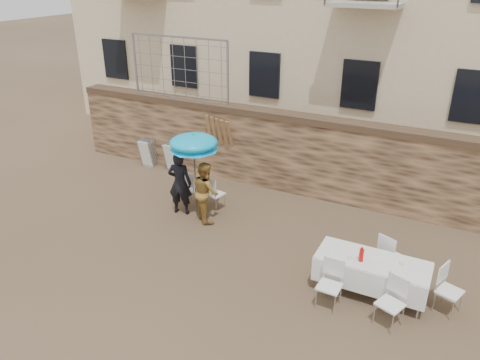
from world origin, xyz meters
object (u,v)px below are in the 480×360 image
at_px(banquet_table, 373,262).
at_px(chair_stack_left, 151,151).
at_px(couple_chair_left, 192,188).
at_px(chair_stack_right, 175,155).
at_px(table_chair_side, 450,290).
at_px(man_suit, 180,183).
at_px(woman_dress, 205,192).
at_px(couple_chair_right, 215,193).
at_px(table_chair_front_right, 390,303).
at_px(soda_bottle, 361,255).
at_px(table_chair_back, 390,254).
at_px(table_chair_front_left, 329,285).
at_px(umbrella, 194,145).

height_order(banquet_table, chair_stack_left, chair_stack_left).
xyz_separation_m(couple_chair_left, chair_stack_right, (-1.75, 1.76, -0.02)).
distance_m(couple_chair_left, chair_stack_right, 2.48).
bearing_deg(couple_chair_left, table_chair_side, 170.82).
height_order(man_suit, banquet_table, man_suit).
bearing_deg(woman_dress, couple_chair_right, -45.44).
bearing_deg(table_chair_front_right, chair_stack_right, 171.33).
relative_size(couple_chair_left, soda_bottle, 3.69).
distance_m(table_chair_side, chair_stack_left, 9.72).
height_order(soda_bottle, chair_stack_right, soda_bottle).
relative_size(couple_chair_right, chair_stack_left, 1.04).
xyz_separation_m(chair_stack_left, chair_stack_right, (0.90, 0.00, 0.00)).
distance_m(man_suit, table_chair_back, 5.31).
bearing_deg(couple_chair_right, chair_stack_left, -14.88).
xyz_separation_m(man_suit, banquet_table, (5.09, -1.10, -0.11)).
relative_size(table_chair_side, chair_stack_left, 1.04).
xyz_separation_m(couple_chair_right, table_chair_side, (5.79, -1.55, 0.00)).
distance_m(couple_chair_left, chair_stack_left, 3.18).
bearing_deg(table_chair_side, soda_bottle, 118.63).
bearing_deg(man_suit, chair_stack_left, -54.78).
relative_size(woman_dress, chair_stack_right, 1.67).
height_order(couple_chair_right, table_chair_front_right, same).
relative_size(couple_chair_right, table_chair_side, 1.00).
height_order(woman_dress, couple_chair_left, woman_dress).
bearing_deg(soda_bottle, table_chair_back, 67.17).
relative_size(man_suit, table_chair_front_right, 1.75).
distance_m(table_chair_front_left, table_chair_back, 1.74).
bearing_deg(couple_chair_left, couple_chair_right, -175.79).
distance_m(man_suit, soda_bottle, 5.05).
distance_m(soda_bottle, table_chair_front_left, 0.84).
xyz_separation_m(man_suit, table_chair_front_left, (4.49, -1.85, -0.36)).
relative_size(woman_dress, table_chair_back, 1.60).
height_order(umbrella, table_chair_side, umbrella).
bearing_deg(couple_chair_left, table_chair_back, 175.13).
xyz_separation_m(table_chair_side, chair_stack_right, (-8.24, 3.31, -0.02)).
relative_size(woman_dress, chair_stack_left, 1.67).
height_order(umbrella, couple_chair_left, umbrella).
bearing_deg(chair_stack_right, couple_chair_right, -35.76).
relative_size(man_suit, table_chair_back, 1.75).
distance_m(umbrella, couple_chair_right, 1.52).
distance_m(umbrella, table_chair_front_right, 5.72).
xyz_separation_m(couple_chair_right, soda_bottle, (4.19, -1.80, 0.43)).
bearing_deg(chair_stack_left, umbrella, -35.98).
bearing_deg(soda_bottle, woman_dress, 163.26).
relative_size(couple_chair_left, table_chair_front_left, 1.00).
distance_m(woman_dress, table_chair_front_right, 5.19).
distance_m(banquet_table, table_chair_front_right, 0.94).
bearing_deg(table_chair_front_left, chair_stack_right, 148.14).
xyz_separation_m(umbrella, banquet_table, (4.69, -1.20, -1.17)).
xyz_separation_m(man_suit, woman_dress, (0.75, 0.00, -0.07)).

